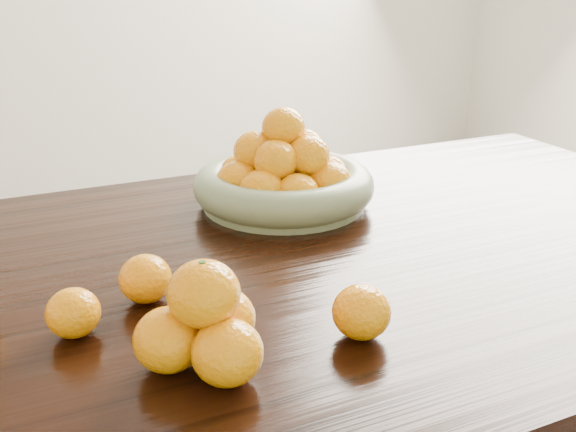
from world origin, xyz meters
name	(u,v)px	position (x,y,z in m)	size (l,w,h in m)	color
dining_table	(256,309)	(0.00, 0.00, 0.66)	(2.00, 1.00, 0.75)	black
fruit_bowl	(283,178)	(0.15, 0.23, 0.81)	(0.36, 0.36, 0.20)	gray
orange_pyramid	(205,325)	(-0.16, -0.25, 0.80)	(0.16, 0.16, 0.14)	orange
loose_orange_1	(145,279)	(-0.19, -0.06, 0.79)	(0.08, 0.08, 0.07)	orange
loose_orange_2	(361,312)	(0.04, -0.27, 0.79)	(0.08, 0.08, 0.07)	orange
loose_orange_4	(73,313)	(-0.30, -0.11, 0.78)	(0.07, 0.07, 0.07)	orange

